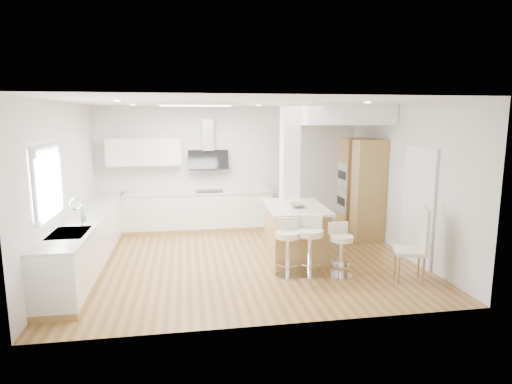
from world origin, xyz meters
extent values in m
plane|color=#9E6F3A|center=(0.00, 0.00, 0.00)|extent=(6.00, 6.00, 0.00)
cube|color=white|center=(0.00, 0.00, 0.00)|extent=(6.00, 5.00, 0.02)
cube|color=silver|center=(0.00, 2.50, 1.40)|extent=(6.00, 0.04, 2.80)
cube|color=silver|center=(-3.00, 0.00, 1.40)|extent=(0.04, 5.00, 2.80)
cube|color=silver|center=(3.00, 0.00, 1.40)|extent=(0.04, 5.00, 2.80)
cube|color=white|center=(-0.80, 0.60, 2.77)|extent=(1.40, 0.95, 0.05)
cube|color=white|center=(-0.80, 0.60, 2.76)|extent=(1.25, 0.80, 0.03)
cylinder|color=white|center=(-2.00, 1.50, 2.78)|extent=(0.10, 0.10, 0.02)
cylinder|color=white|center=(-2.00, -0.50, 2.78)|extent=(0.10, 0.10, 0.02)
cylinder|color=white|center=(0.50, 1.50, 2.78)|extent=(0.10, 0.10, 0.02)
cylinder|color=white|center=(2.00, 1.00, 2.78)|extent=(0.10, 0.10, 0.02)
cylinder|color=white|center=(2.00, -0.50, 2.78)|extent=(0.10, 0.10, 0.02)
cube|color=white|center=(-2.96, -0.90, 1.65)|extent=(0.03, 1.15, 0.95)
cube|color=white|center=(-2.95, -0.90, 2.15)|extent=(0.04, 1.28, 0.06)
cube|color=white|center=(-2.95, -0.90, 1.15)|extent=(0.04, 1.28, 0.06)
cube|color=white|center=(-2.95, -1.51, 1.65)|extent=(0.04, 0.06, 0.95)
cube|color=white|center=(-2.95, -0.29, 1.65)|extent=(0.04, 0.06, 0.95)
cube|color=#B9BBC1|center=(-2.94, -0.90, 2.08)|extent=(0.03, 1.18, 0.14)
cube|color=#3F3731|center=(2.99, -0.60, 1.00)|extent=(0.02, 0.90, 2.00)
cube|color=white|center=(2.97, -0.60, 1.00)|extent=(0.05, 1.00, 2.10)
cube|color=#A88548|center=(-2.70, 0.25, 0.05)|extent=(0.60, 4.50, 0.10)
cube|color=silver|center=(-2.70, 0.25, 0.48)|extent=(0.60, 4.50, 0.76)
cube|color=beige|center=(-2.70, 0.25, 0.88)|extent=(0.63, 4.50, 0.04)
cube|color=#B4B5B9|center=(-2.70, -1.00, 0.89)|extent=(0.50, 0.75, 0.02)
cube|color=#B4B5B9|center=(-2.70, -1.18, 0.84)|extent=(0.40, 0.34, 0.10)
cube|color=#B4B5B9|center=(-2.70, -0.82, 0.84)|extent=(0.40, 0.34, 0.10)
cylinder|color=silver|center=(-2.58, -0.70, 1.08)|extent=(0.02, 0.02, 0.36)
torus|color=silver|center=(-2.65, -0.70, 1.26)|extent=(0.18, 0.02, 0.18)
imported|color=#4A8242|center=(-2.65, -0.35, 1.06)|extent=(0.17, 0.12, 0.33)
cube|color=#A88548|center=(-0.75, 2.20, 0.05)|extent=(3.30, 0.60, 0.10)
cube|color=silver|center=(-0.75, 2.20, 0.48)|extent=(3.30, 0.60, 0.76)
cube|color=beige|center=(-0.75, 2.20, 0.88)|extent=(3.33, 0.63, 0.04)
cube|color=black|center=(-0.50, 2.20, 0.91)|extent=(0.60, 0.40, 0.01)
cube|color=silver|center=(-1.90, 2.33, 1.80)|extent=(1.60, 0.34, 0.60)
cube|color=#B4B5B9|center=(-0.50, 2.40, 2.15)|extent=(0.25, 0.18, 0.70)
cube|color=black|center=(-0.50, 2.32, 1.60)|extent=(0.90, 0.26, 0.44)
cube|color=white|center=(1.05, 0.95, 1.40)|extent=(0.35, 0.35, 2.80)
cube|color=white|center=(2.10, 1.40, 2.60)|extent=(1.78, 2.20, 0.40)
cube|color=#A88548|center=(2.68, 1.50, 1.05)|extent=(0.62, 0.62, 2.10)
cube|color=#A88548|center=(2.68, 0.80, 1.05)|extent=(0.62, 0.40, 2.10)
cube|color=#B4B5B9|center=(2.37, 1.50, 1.30)|extent=(0.02, 0.55, 0.55)
cube|color=#B4B5B9|center=(2.37, 1.50, 0.72)|extent=(0.02, 0.55, 0.55)
cube|color=black|center=(2.36, 1.50, 1.30)|extent=(0.01, 0.45, 0.18)
cube|color=black|center=(2.36, 1.50, 0.72)|extent=(0.01, 0.45, 0.18)
cube|color=#A88548|center=(0.95, 0.07, 0.46)|extent=(1.05, 1.54, 0.91)
cube|color=beige|center=(0.95, 0.07, 0.94)|extent=(1.14, 1.63, 0.04)
imported|color=gray|center=(0.94, -0.09, 0.99)|extent=(0.29, 0.29, 0.07)
sphere|color=orange|center=(0.98, -0.10, 0.99)|extent=(0.08, 0.08, 0.07)
sphere|color=orange|center=(0.90, -0.07, 0.99)|extent=(0.08, 0.08, 0.07)
sphere|color=#8AAB39|center=(0.94, -0.14, 0.99)|extent=(0.08, 0.08, 0.07)
cylinder|color=silver|center=(0.58, -0.91, 0.01)|extent=(0.47, 0.47, 0.03)
cylinder|color=silver|center=(0.58, -0.91, 0.34)|extent=(0.08, 0.08, 0.62)
cylinder|color=silver|center=(0.58, -0.91, 0.21)|extent=(0.36, 0.36, 0.01)
cylinder|color=beige|center=(0.58, -0.91, 0.69)|extent=(0.45, 0.45, 0.10)
cube|color=beige|center=(0.60, -0.76, 0.84)|extent=(0.37, 0.09, 0.21)
cylinder|color=silver|center=(0.93, -0.95, 0.01)|extent=(0.55, 0.55, 0.03)
cylinder|color=silver|center=(0.93, -0.95, 0.35)|extent=(0.09, 0.09, 0.65)
cylinder|color=silver|center=(0.93, -0.95, 0.22)|extent=(0.42, 0.42, 0.01)
cylinder|color=beige|center=(0.93, -0.95, 0.72)|extent=(0.52, 0.52, 0.10)
cube|color=beige|center=(0.98, -0.80, 0.87)|extent=(0.38, 0.16, 0.22)
cylinder|color=silver|center=(1.42, -1.05, 0.01)|extent=(0.42, 0.42, 0.03)
cylinder|color=silver|center=(1.42, -1.05, 0.31)|extent=(0.07, 0.07, 0.58)
cylinder|color=silver|center=(1.42, -1.05, 0.19)|extent=(0.33, 0.33, 0.01)
cylinder|color=beige|center=(1.42, -1.05, 0.64)|extent=(0.40, 0.40, 0.09)
cube|color=beige|center=(1.41, -0.91, 0.77)|extent=(0.34, 0.07, 0.19)
cube|color=beige|center=(2.41, -1.40, 0.48)|extent=(0.58, 0.58, 0.06)
cube|color=beige|center=(2.61, -1.46, 0.81)|extent=(0.19, 0.42, 0.73)
cylinder|color=#A88548|center=(2.18, -1.51, 0.22)|extent=(0.05, 0.05, 0.45)
cylinder|color=#A88548|center=(2.30, -1.16, 0.22)|extent=(0.05, 0.05, 0.45)
cylinder|color=#A88548|center=(2.53, -1.63, 0.22)|extent=(0.05, 0.05, 0.45)
cylinder|color=#A88548|center=(2.65, -1.28, 0.22)|extent=(0.05, 0.05, 0.45)
camera|label=1|loc=(-1.00, -7.34, 2.53)|focal=30.00mm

